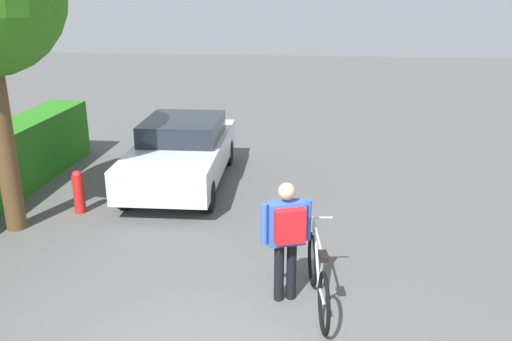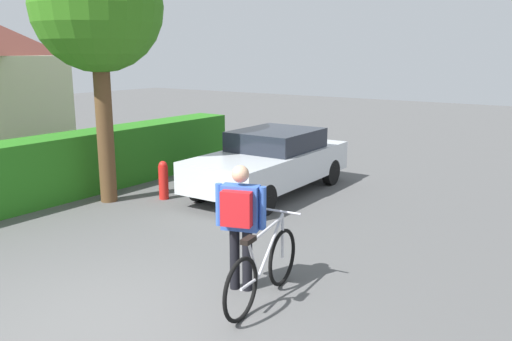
{
  "view_description": "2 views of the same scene",
  "coord_description": "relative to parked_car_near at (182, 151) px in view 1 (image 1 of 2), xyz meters",
  "views": [
    {
      "loc": [
        -4.52,
        -1.01,
        3.89
      ],
      "look_at": [
        3.07,
        -0.22,
        1.31
      ],
      "focal_mm": 37.28,
      "sensor_mm": 36.0,
      "label": 1
    },
    {
      "loc": [
        -3.39,
        -4.57,
        2.99
      ],
      "look_at": [
        3.38,
        0.23,
        1.14
      ],
      "focal_mm": 36.93,
      "sensor_mm": 36.0,
      "label": 2
    }
  ],
  "objects": [
    {
      "name": "fire_hydrant",
      "position": [
        -1.76,
        1.52,
        -0.29
      ],
      "size": [
        0.2,
        0.2,
        0.81
      ],
      "color": "red",
      "rests_on": "ground"
    },
    {
      "name": "parked_car_near",
      "position": [
        0.0,
        0.0,
        0.0
      ],
      "size": [
        4.19,
        1.87,
        1.35
      ],
      "color": "silver",
      "rests_on": "ground"
    },
    {
      "name": "person_rider",
      "position": [
        -4.32,
        -2.41,
        0.29
      ],
      "size": [
        0.46,
        0.63,
        1.64
      ],
      "color": "black",
      "rests_on": "ground"
    },
    {
      "name": "bicycle",
      "position": [
        -4.4,
        -2.83,
        -0.29
      ],
      "size": [
        1.84,
        0.5,
        1.02
      ],
      "color": "black",
      "rests_on": "ground"
    }
  ]
}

